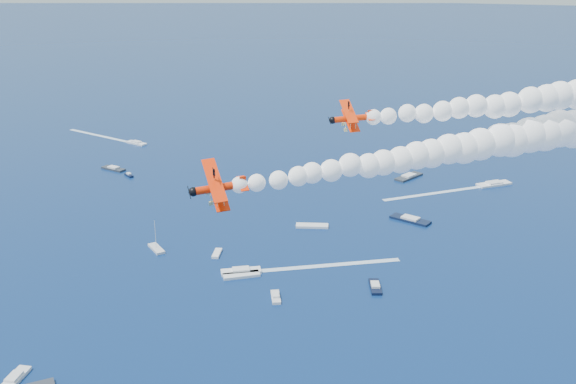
# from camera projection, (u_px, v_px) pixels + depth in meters

# --- Properties ---
(biplane_lead) EXTENTS (8.87, 10.03, 6.49)m
(biplane_lead) POSITION_uv_depth(u_px,v_px,m) (352.00, 118.00, 99.91)
(biplane_lead) COLOR #FF3105
(biplane_trail) EXTENTS (12.02, 12.97, 8.89)m
(biplane_trail) POSITION_uv_depth(u_px,v_px,m) (219.00, 188.00, 92.47)
(biplane_trail) COLOR #FF2B05
(smoke_trail_lead) EXTENTS (59.63, 42.99, 10.29)m
(smoke_trail_lead) POSITION_uv_depth(u_px,v_px,m) (545.00, 99.00, 101.97)
(smoke_trail_lead) COLOR white
(smoke_trail_trail) EXTENTS (60.09, 54.23, 10.29)m
(smoke_trail_trail) POSITION_uv_depth(u_px,v_px,m) (417.00, 155.00, 99.12)
(smoke_trail_trail) COLOR white
(spectator_boats) EXTENTS (219.31, 173.56, 0.70)m
(spectator_boats) POSITION_uv_depth(u_px,v_px,m) (348.00, 255.00, 188.92)
(spectator_boats) COLOR white
(spectator_boats) RESTS_ON ground
(boat_wakes) EXTENTS (237.35, 154.05, 0.04)m
(boat_wakes) POSITION_uv_depth(u_px,v_px,m) (328.00, 218.00, 215.67)
(boat_wakes) COLOR white
(boat_wakes) RESTS_ON ground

